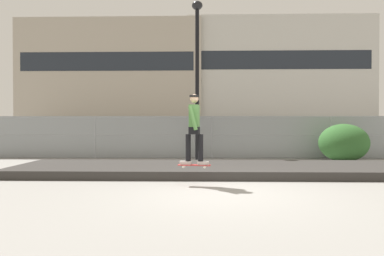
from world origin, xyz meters
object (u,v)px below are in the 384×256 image
Objects in this scene: skater at (194,125)px; street_lamp at (197,61)px; skateboard at (194,165)px; parked_car_near at (123,137)px; shrub_left at (344,143)px.

skater is 6.23m from street_lamp.
skateboard is 0.19× the size of parked_car_near.
street_lamp is at bearing 89.82° from skateboard.
street_lamp reaches higher than skateboard.
skater is 0.88× the size of shrub_left.
shrub_left is at bearing -3.29° from street_lamp.
street_lamp is 1.48× the size of parked_car_near.
skateboard is 0.12× the size of street_lamp.
street_lamp is 3.34× the size of shrub_left.
shrub_left is (5.86, 5.33, 0.25)m from skateboard.
skateboard is 9.71m from parked_car_near.
skater is 0.39× the size of parked_car_near.
parked_car_near is at bearing 112.99° from skater.
skateboard is at bearing -90.18° from street_lamp.
shrub_left is (5.84, -0.34, -3.34)m from street_lamp.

